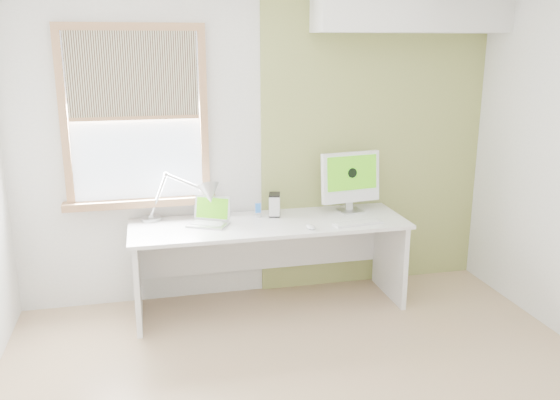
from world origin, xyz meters
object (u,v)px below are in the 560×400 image
object	(u,v)px
desk_lamp	(198,196)
imac	(351,178)
desk	(268,243)
external_drive	(275,205)
laptop	(210,217)

from	to	relation	value
desk_lamp	imac	size ratio (longest dim) A/B	1.28
desk	imac	world-z (taller)	imac
desk	imac	bearing A→B (deg)	7.70
desk_lamp	external_drive	bearing A→B (deg)	2.67
laptop	external_drive	bearing A→B (deg)	10.67
desk	laptop	xyz separation A→B (m)	(-0.47, 0.01, 0.25)
external_drive	imac	xyz separation A→B (m)	(0.65, -0.01, 0.19)
laptop	imac	xyz separation A→B (m)	(1.20, 0.09, 0.23)
desk	external_drive	world-z (taller)	external_drive
desk	laptop	size ratio (longest dim) A/B	5.86
external_drive	imac	size ratio (longest dim) A/B	0.36
external_drive	laptop	bearing A→B (deg)	-169.33
desk	desk_lamp	distance (m)	0.68
desk	imac	size ratio (longest dim) A/B	4.20
desk	external_drive	size ratio (longest dim) A/B	11.76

